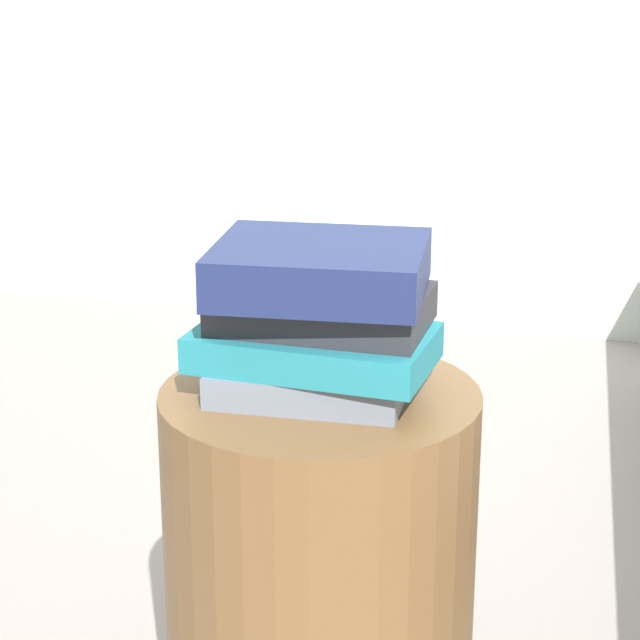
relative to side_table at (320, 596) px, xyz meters
name	(u,v)px	position (x,y,z in m)	size (l,w,h in m)	color
side_table	(320,596)	(0.00, 0.00, 0.00)	(0.40, 0.40, 0.57)	brown
book_slate	(311,379)	(-0.01, -0.01, 0.30)	(0.23, 0.16, 0.04)	slate
book_teal	(314,348)	(-0.01, -0.01, 0.34)	(0.28, 0.16, 0.04)	#1E727F
book_charcoal	(321,308)	(0.00, 0.01, 0.39)	(0.25, 0.16, 0.04)	#28282D
book_navy	(316,269)	(0.00, 0.00, 0.44)	(0.25, 0.21, 0.06)	#19234C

